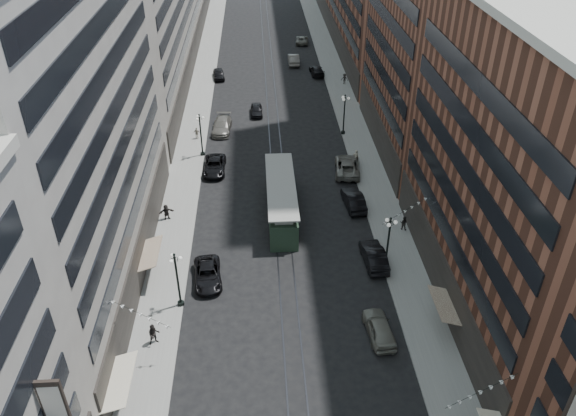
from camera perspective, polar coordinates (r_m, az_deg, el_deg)
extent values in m
plane|color=black|center=(75.56, -1.37, 7.31)|extent=(220.00, 220.00, 0.00)
cube|color=gray|center=(85.05, -9.17, 10.05)|extent=(4.00, 180.00, 0.15)
cube|color=gray|center=(85.60, 5.87, 10.47)|extent=(4.00, 180.00, 0.15)
cube|color=#2D2D33|center=(84.62, -2.11, 10.29)|extent=(0.12, 180.00, 0.02)
cube|color=#2D2D33|center=(84.66, -1.15, 10.32)|extent=(0.12, 180.00, 0.02)
cube|color=#A8A295|center=(47.52, -21.39, 7.04)|extent=(8.00, 36.00, 28.00)
cube|color=brown|center=(45.85, 21.84, 3.10)|extent=(8.00, 30.00, 24.00)
cylinder|color=black|center=(49.24, -10.83, -9.47)|extent=(0.56, 0.56, 0.30)
cylinder|color=black|center=(47.63, -11.13, -7.31)|extent=(0.18, 0.18, 5.20)
sphere|color=black|center=(45.87, -11.51, -4.66)|extent=(0.24, 0.24, 0.24)
sphere|color=white|center=(46.05, -10.90, -5.04)|extent=(0.36, 0.36, 0.36)
sphere|color=white|center=(46.46, -11.68, -4.76)|extent=(0.36, 0.36, 0.36)
sphere|color=white|center=(45.85, -11.79, -5.36)|extent=(0.36, 0.36, 0.36)
cylinder|color=black|center=(71.30, -8.66, 5.48)|extent=(0.56, 0.56, 0.30)
cylinder|color=black|center=(70.19, -8.83, 7.24)|extent=(0.18, 0.18, 5.20)
sphere|color=black|center=(69.01, -9.03, 9.32)|extent=(0.24, 0.24, 0.24)
sphere|color=white|center=(69.13, -8.62, 9.04)|extent=(0.36, 0.36, 0.36)
sphere|color=white|center=(69.55, -9.16, 9.15)|extent=(0.36, 0.36, 0.36)
sphere|color=white|center=(68.84, -9.21, 8.88)|extent=(0.36, 0.36, 0.36)
cylinder|color=black|center=(52.96, 9.85, -5.75)|extent=(0.56, 0.56, 0.30)
cylinder|color=black|center=(51.47, 10.11, -3.64)|extent=(0.18, 0.18, 5.20)
sphere|color=black|center=(49.85, 10.42, -1.07)|extent=(0.24, 0.24, 0.24)
sphere|color=white|center=(50.17, 10.88, -1.43)|extent=(0.36, 0.36, 0.36)
sphere|color=white|center=(50.33, 10.03, -1.20)|extent=(0.36, 0.36, 0.36)
sphere|color=white|center=(49.71, 10.22, -1.71)|extent=(0.36, 0.36, 0.36)
cylinder|color=black|center=(76.25, 5.62, 7.66)|extent=(0.56, 0.56, 0.30)
cylinder|color=black|center=(75.22, 5.72, 9.33)|extent=(0.18, 0.18, 5.20)
sphere|color=black|center=(74.12, 5.84, 11.31)|extent=(0.24, 0.24, 0.24)
sphere|color=white|center=(74.34, 6.17, 11.02)|extent=(0.36, 0.36, 0.36)
sphere|color=white|center=(74.59, 5.60, 11.14)|extent=(0.36, 0.36, 0.36)
sphere|color=white|center=(73.88, 5.69, 10.90)|extent=(0.36, 0.36, 0.36)
cube|color=#223626|center=(58.72, -0.70, 0.54)|extent=(2.74, 13.14, 2.85)
cube|color=gray|center=(57.79, -0.71, 2.00)|extent=(1.75, 12.04, 0.66)
cube|color=gray|center=(57.56, -0.71, 2.37)|extent=(2.96, 13.35, 0.16)
cylinder|color=black|center=(55.28, -0.45, -3.14)|extent=(2.52, 0.77, 0.77)
cylinder|color=black|center=(63.44, -0.91, 2.18)|extent=(2.52, 0.77, 0.77)
imported|color=black|center=(51.05, -8.16, -6.69)|extent=(2.90, 5.38, 1.44)
imported|color=slate|center=(46.19, 9.26, -11.94)|extent=(2.28, 4.88, 1.62)
imported|color=black|center=(45.96, -13.46, -12.36)|extent=(1.04, 0.79, 1.89)
imported|color=black|center=(67.39, -7.47, 4.27)|extent=(2.60, 5.47, 1.51)
imported|color=#646159|center=(77.05, -6.72, 8.31)|extent=(2.75, 5.90, 1.67)
imported|color=black|center=(95.57, -7.07, 13.33)|extent=(2.23, 4.54, 1.49)
imported|color=black|center=(52.98, 8.73, -4.84)|extent=(2.09, 5.24, 1.70)
imported|color=slate|center=(67.01, 6.04, 4.28)|extent=(3.48, 6.37, 1.69)
imported|color=black|center=(96.72, 2.94, 13.78)|extent=(2.39, 5.16, 1.46)
imported|color=black|center=(81.67, -3.22, 9.90)|extent=(1.71, 4.15, 1.41)
imported|color=slate|center=(101.60, 0.58, 14.88)|extent=(1.85, 5.25, 1.73)
imported|color=black|center=(59.41, -12.26, -0.39)|extent=(1.63, 0.92, 1.69)
imported|color=#B0A792|center=(75.27, -9.25, 7.53)|extent=(0.92, 0.48, 1.52)
imported|color=black|center=(57.74, 11.67, -1.49)|extent=(0.85, 0.67, 1.54)
imported|color=#ABA28D|center=(68.43, 6.90, 5.14)|extent=(0.72, 0.48, 1.95)
imported|color=black|center=(92.62, 5.76, 12.92)|extent=(1.20, 0.77, 1.72)
imported|color=slate|center=(112.92, 1.42, 16.72)|extent=(2.81, 5.19, 1.38)
imported|color=black|center=(60.68, 6.69, 0.84)|extent=(2.23, 5.25, 1.68)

